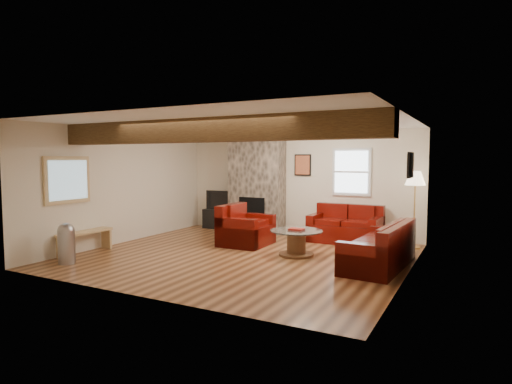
% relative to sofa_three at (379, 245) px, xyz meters
% --- Properties ---
extents(room, '(8.00, 8.00, 8.00)m').
position_rel_sofa_three_xyz_m(room, '(-2.48, -0.35, 0.87)').
color(room, '#522C15').
rests_on(room, ground).
extents(floor, '(6.00, 6.00, 0.00)m').
position_rel_sofa_three_xyz_m(floor, '(-2.48, -0.35, -0.38)').
color(floor, '#522C15').
rests_on(floor, ground).
extents(oak_beam, '(6.00, 0.36, 0.38)m').
position_rel_sofa_three_xyz_m(oak_beam, '(-2.48, -1.60, 1.93)').
color(oak_beam, black).
rests_on(oak_beam, room).
extents(chimney_breast, '(1.40, 0.67, 2.50)m').
position_rel_sofa_three_xyz_m(chimney_breast, '(-3.48, 2.14, 0.84)').
color(chimney_breast, '#38332B').
rests_on(chimney_breast, floor).
extents(back_window, '(0.90, 0.08, 1.10)m').
position_rel_sofa_three_xyz_m(back_window, '(-1.13, 2.36, 1.17)').
color(back_window, silver).
rests_on(back_window, room).
extents(hatch_window, '(0.08, 1.00, 0.90)m').
position_rel_sofa_three_xyz_m(hatch_window, '(-5.44, -1.85, 1.07)').
color(hatch_window, tan).
rests_on(hatch_window, room).
extents(ceiling_dome, '(0.40, 0.40, 0.18)m').
position_rel_sofa_three_xyz_m(ceiling_dome, '(-1.58, 0.55, 2.06)').
color(ceiling_dome, white).
rests_on(ceiling_dome, room).
extents(artwork_back, '(0.42, 0.06, 0.52)m').
position_rel_sofa_three_xyz_m(artwork_back, '(-2.33, 2.36, 1.32)').
color(artwork_back, black).
rests_on(artwork_back, room).
extents(artwork_right, '(0.06, 0.55, 0.42)m').
position_rel_sofa_three_xyz_m(artwork_right, '(0.48, -0.05, 1.37)').
color(artwork_right, black).
rests_on(artwork_right, room).
extents(sofa_three, '(0.96, 2.02, 0.76)m').
position_rel_sofa_three_xyz_m(sofa_three, '(0.00, 0.00, 0.00)').
color(sofa_three, '#420604').
rests_on(sofa_three, floor).
extents(loveseat, '(1.55, 0.91, 0.82)m').
position_rel_sofa_three_xyz_m(loveseat, '(-1.12, 1.88, 0.03)').
color(loveseat, '#420604').
rests_on(loveseat, floor).
extents(armchair_red, '(0.95, 1.08, 0.86)m').
position_rel_sofa_three_xyz_m(armchair_red, '(-2.92, 0.60, 0.05)').
color(armchair_red, '#420604').
rests_on(armchair_red, floor).
extents(coffee_table, '(1.01, 1.01, 0.53)m').
position_rel_sofa_three_xyz_m(coffee_table, '(-1.57, 0.14, -0.13)').
color(coffee_table, '#462C16').
rests_on(coffee_table, floor).
extents(tv_cabinet, '(1.02, 0.41, 0.51)m').
position_rel_sofa_three_xyz_m(tv_cabinet, '(-4.52, 2.18, -0.12)').
color(tv_cabinet, black).
rests_on(tv_cabinet, floor).
extents(television, '(0.87, 0.11, 0.50)m').
position_rel_sofa_three_xyz_m(television, '(-4.52, 2.18, 0.38)').
color(television, black).
rests_on(television, tv_cabinet).
extents(floor_lamp, '(0.41, 0.41, 1.60)m').
position_rel_sofa_three_xyz_m(floor_lamp, '(0.32, 1.91, 0.99)').
color(floor_lamp, tan).
rests_on(floor_lamp, floor).
extents(pine_bench, '(0.27, 1.17, 0.44)m').
position_rel_sofa_three_xyz_m(pine_bench, '(-5.31, -1.60, -0.16)').
color(pine_bench, tan).
rests_on(pine_bench, floor).
extents(pedal_bin, '(0.32, 0.32, 0.73)m').
position_rel_sofa_three_xyz_m(pedal_bin, '(-4.92, -2.33, -0.02)').
color(pedal_bin, '#95969A').
rests_on(pedal_bin, floor).
extents(coal_bucket, '(0.31, 0.31, 0.29)m').
position_rel_sofa_three_xyz_m(coal_bucket, '(-3.38, 1.69, -0.23)').
color(coal_bucket, slate).
rests_on(coal_bucket, floor).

